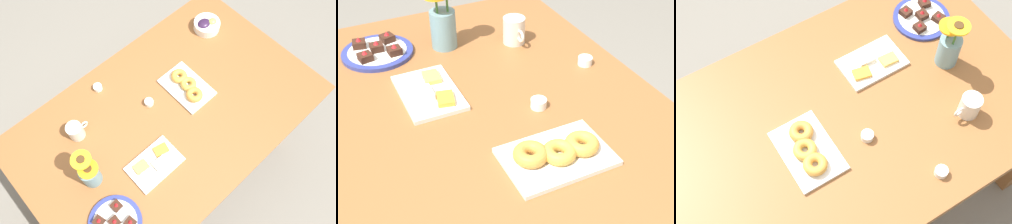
{
  "view_description": "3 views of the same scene",
  "coord_description": "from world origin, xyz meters",
  "views": [
    {
      "loc": [
        -0.5,
        -0.55,
        2.3
      ],
      "look_at": [
        0.0,
        0.0,
        0.78
      ],
      "focal_mm": 35.0,
      "sensor_mm": 36.0,
      "label": 1
    },
    {
      "loc": [
        0.94,
        -0.45,
        1.57
      ],
      "look_at": [
        0.0,
        0.0,
        0.78
      ],
      "focal_mm": 50.0,
      "sensor_mm": 36.0,
      "label": 2
    },
    {
      "loc": [
        0.46,
        0.74,
        2.31
      ],
      "look_at": [
        0.0,
        0.0,
        0.78
      ],
      "focal_mm": 50.0,
      "sensor_mm": 36.0,
      "label": 3
    }
  ],
  "objects": [
    {
      "name": "dining_table",
      "position": [
        0.0,
        0.0,
        0.65
      ],
      "size": [
        1.6,
        1.0,
        0.74
      ],
      "color": "brown",
      "rests_on": "ground_plane"
    },
    {
      "name": "ground_plane",
      "position": [
        0.0,
        0.0,
        0.0
      ],
      "size": [
        6.0,
        6.0,
        0.0
      ],
      "primitive_type": "plane",
      "color": "slate"
    },
    {
      "name": "jam_cup_honey",
      "position": [
        -0.17,
        0.38,
        0.76
      ],
      "size": [
        0.05,
        0.05,
        0.03
      ],
      "color": "white",
      "rests_on": "dining_table"
    },
    {
      "name": "croissant_platter",
      "position": [
        0.19,
        0.05,
        0.76
      ],
      "size": [
        0.19,
        0.28,
        0.05
      ],
      "color": "white",
      "rests_on": "dining_table"
    },
    {
      "name": "dessert_plate",
      "position": [
        -0.54,
        -0.24,
        0.75
      ],
      "size": [
        0.25,
        0.25,
        0.05
      ],
      "color": "navy",
      "rests_on": "dining_table"
    },
    {
      "name": "coffee_mug",
      "position": [
        -0.41,
        0.23,
        0.79
      ],
      "size": [
        0.11,
        0.08,
        0.1
      ],
      "color": "beige",
      "rests_on": "dining_table"
    },
    {
      "name": "flower_vase",
      "position": [
        -0.49,
        -0.01,
        0.83
      ],
      "size": [
        0.1,
        0.13,
        0.25
      ],
      "color": "#6B939E",
      "rests_on": "dining_table"
    },
    {
      "name": "jam_cup_berry",
      "position": [
        -0.03,
        0.12,
        0.76
      ],
      "size": [
        0.05,
        0.05,
        0.03
      ],
      "color": "white",
      "rests_on": "dining_table"
    },
    {
      "name": "grape_bowl",
      "position": [
        0.57,
        0.27,
        0.77
      ],
      "size": [
        0.16,
        0.16,
        0.07
      ],
      "color": "white",
      "rests_on": "dining_table"
    },
    {
      "name": "cheese_platter",
      "position": [
        -0.23,
        -0.15,
        0.75
      ],
      "size": [
        0.26,
        0.17,
        0.03
      ],
      "color": "white",
      "rests_on": "dining_table"
    }
  ]
}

